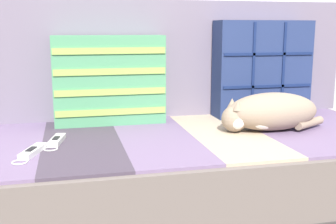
{
  "coord_description": "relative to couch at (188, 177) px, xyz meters",
  "views": [
    {
      "loc": [
        -0.45,
        -1.46,
        0.77
      ],
      "look_at": [
        -0.1,
        0.02,
        0.47
      ],
      "focal_mm": 45.0,
      "sensor_mm": 36.0,
      "label": 1
    }
  ],
  "objects": [
    {
      "name": "couch",
      "position": [
        0.0,
        0.0,
        0.0
      ],
      "size": [
        1.77,
        0.9,
        0.37
      ],
      "color": "#3D3838",
      "rests_on": "ground_plane"
    },
    {
      "name": "sofa_backrest",
      "position": [
        0.0,
        0.38,
        0.45
      ],
      "size": [
        1.73,
        0.14,
        0.53
      ],
      "color": "slate",
      "rests_on": "couch"
    },
    {
      "name": "throw_pillow_quilted",
      "position": [
        0.42,
        0.24,
        0.41
      ],
      "size": [
        0.44,
        0.14,
        0.44
      ],
      "color": "navy",
      "rests_on": "couch"
    },
    {
      "name": "throw_pillow_striped",
      "position": [
        -0.28,
        0.24,
        0.37
      ],
      "size": [
        0.47,
        0.14,
        0.37
      ],
      "color": "#4C9366",
      "rests_on": "couch"
    },
    {
      "name": "sleeping_cat",
      "position": [
        0.32,
        -0.05,
        0.26
      ],
      "size": [
        0.45,
        0.2,
        0.15
      ],
      "color": "gray",
      "rests_on": "couch"
    },
    {
      "name": "game_remote_near",
      "position": [
        -0.5,
        -0.05,
        0.19
      ],
      "size": [
        0.08,
        0.19,
        0.02
      ],
      "color": "white",
      "rests_on": "couch"
    },
    {
      "name": "game_remote_far",
      "position": [
        -0.58,
        -0.17,
        0.19
      ],
      "size": [
        0.11,
        0.2,
        0.02
      ],
      "color": "white",
      "rests_on": "couch"
    }
  ]
}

